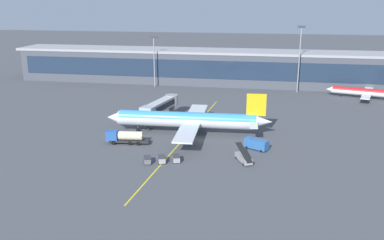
{
  "coord_description": "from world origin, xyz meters",
  "views": [
    {
      "loc": [
        17.14,
        -100.84,
        35.06
      ],
      "look_at": [
        -1.82,
        2.33,
        4.5
      ],
      "focal_mm": 39.01,
      "sensor_mm": 36.0,
      "label": 1
    }
  ],
  "objects_px": {
    "main_airliner": "(188,120)",
    "lavatory_truck": "(257,144)",
    "belt_loader": "(244,158)",
    "baggage_cart_0": "(147,160)",
    "baggage_cart_2": "(176,158)",
    "fuel_tanker": "(125,137)",
    "baggage_cart_1": "(162,159)",
    "commuter_jet_far": "(365,92)"
  },
  "relations": [
    {
      "from": "baggage_cart_0",
      "to": "fuel_tanker",
      "type": "bearing_deg",
      "value": 128.22
    },
    {
      "from": "baggage_cart_1",
      "to": "baggage_cart_2",
      "type": "height_order",
      "value": "same"
    },
    {
      "from": "commuter_jet_far",
      "to": "baggage_cart_2",
      "type": "bearing_deg",
      "value": -126.91
    },
    {
      "from": "main_airliner",
      "to": "fuel_tanker",
      "type": "bearing_deg",
      "value": -142.87
    },
    {
      "from": "commuter_jet_far",
      "to": "belt_loader",
      "type": "bearing_deg",
      "value": -119.59
    },
    {
      "from": "main_airliner",
      "to": "baggage_cart_2",
      "type": "bearing_deg",
      "value": -86.32
    },
    {
      "from": "baggage_cart_0",
      "to": "baggage_cart_2",
      "type": "height_order",
      "value": "same"
    },
    {
      "from": "main_airliner",
      "to": "baggage_cart_1",
      "type": "relative_size",
      "value": 14.98
    },
    {
      "from": "main_airliner",
      "to": "baggage_cart_0",
      "type": "relative_size",
      "value": 14.98
    },
    {
      "from": "main_airliner",
      "to": "baggage_cart_1",
      "type": "xyz_separation_m",
      "value": [
        -1.74,
        -21.34,
        -3.16
      ]
    },
    {
      "from": "baggage_cart_0",
      "to": "baggage_cart_2",
      "type": "bearing_deg",
      "value": 17.87
    },
    {
      "from": "lavatory_truck",
      "to": "baggage_cart_1",
      "type": "distance_m",
      "value": 23.92
    },
    {
      "from": "fuel_tanker",
      "to": "baggage_cart_0",
      "type": "relative_size",
      "value": 3.67
    },
    {
      "from": "main_airliner",
      "to": "lavatory_truck",
      "type": "xyz_separation_m",
      "value": [
        18.72,
        -8.97,
        -2.52
      ]
    },
    {
      "from": "main_airliner",
      "to": "baggage_cart_0",
      "type": "bearing_deg",
      "value": -102.1
    },
    {
      "from": "baggage_cart_1",
      "to": "baggage_cart_2",
      "type": "relative_size",
      "value": 1.0
    },
    {
      "from": "baggage_cart_2",
      "to": "commuter_jet_far",
      "type": "relative_size",
      "value": 0.11
    },
    {
      "from": "main_airliner",
      "to": "lavatory_truck",
      "type": "bearing_deg",
      "value": -25.6
    },
    {
      "from": "baggage_cart_0",
      "to": "commuter_jet_far",
      "type": "bearing_deg",
      "value": 50.88
    },
    {
      "from": "baggage_cart_1",
      "to": "lavatory_truck",
      "type": "bearing_deg",
      "value": 31.17
    },
    {
      "from": "baggage_cart_0",
      "to": "commuter_jet_far",
      "type": "relative_size",
      "value": 0.11
    },
    {
      "from": "belt_loader",
      "to": "commuter_jet_far",
      "type": "bearing_deg",
      "value": 60.41
    },
    {
      "from": "main_airliner",
      "to": "fuel_tanker",
      "type": "height_order",
      "value": "main_airliner"
    },
    {
      "from": "fuel_tanker",
      "to": "belt_loader",
      "type": "distance_m",
      "value": 30.94
    },
    {
      "from": "belt_loader",
      "to": "lavatory_truck",
      "type": "bearing_deg",
      "value": 73.28
    },
    {
      "from": "baggage_cart_0",
      "to": "commuter_jet_far",
      "type": "xyz_separation_m",
      "value": [
        60.41,
        74.29,
        1.68
      ]
    },
    {
      "from": "main_airliner",
      "to": "baggage_cart_1",
      "type": "height_order",
      "value": "main_airliner"
    },
    {
      "from": "lavatory_truck",
      "to": "baggage_cart_0",
      "type": "distance_m",
      "value": 27.04
    },
    {
      "from": "belt_loader",
      "to": "baggage_cart_1",
      "type": "bearing_deg",
      "value": -168.28
    },
    {
      "from": "baggage_cart_1",
      "to": "belt_loader",
      "type": "bearing_deg",
      "value": 11.72
    },
    {
      "from": "fuel_tanker",
      "to": "baggage_cart_2",
      "type": "relative_size",
      "value": 3.67
    },
    {
      "from": "baggage_cart_2",
      "to": "lavatory_truck",
      "type": "bearing_deg",
      "value": 33.19
    },
    {
      "from": "main_airliner",
      "to": "baggage_cart_0",
      "type": "height_order",
      "value": "main_airliner"
    },
    {
      "from": "baggage_cart_0",
      "to": "baggage_cart_1",
      "type": "xyz_separation_m",
      "value": [
        3.05,
        0.98,
        0.0
      ]
    },
    {
      "from": "main_airliner",
      "to": "belt_loader",
      "type": "relative_size",
      "value": 6.63
    },
    {
      "from": "fuel_tanker",
      "to": "baggage_cart_0",
      "type": "xyz_separation_m",
      "value": [
        9.23,
        -11.71,
        -0.96
      ]
    },
    {
      "from": "fuel_tanker",
      "to": "baggage_cart_1",
      "type": "xyz_separation_m",
      "value": [
        12.27,
        -10.73,
        -0.96
      ]
    },
    {
      "from": "belt_loader",
      "to": "baggage_cart_0",
      "type": "height_order",
      "value": "belt_loader"
    },
    {
      "from": "lavatory_truck",
      "to": "baggage_cart_0",
      "type": "bearing_deg",
      "value": -150.4
    },
    {
      "from": "commuter_jet_far",
      "to": "baggage_cart_0",
      "type": "bearing_deg",
      "value": -129.12
    },
    {
      "from": "fuel_tanker",
      "to": "belt_loader",
      "type": "height_order",
      "value": "belt_loader"
    },
    {
      "from": "baggage_cart_2",
      "to": "baggage_cart_0",
      "type": "bearing_deg",
      "value": -162.13
    }
  ]
}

